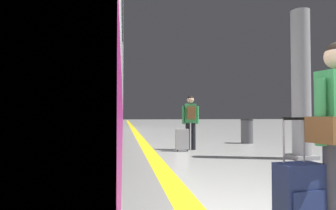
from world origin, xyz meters
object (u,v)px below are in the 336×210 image
object	(u,v)px
platform_pillar	(301,87)
high_speed_train	(76,69)
rolling_suitcase_foreground	(299,198)
passenger_near	(191,118)
suitcase_near	(182,139)
waste_bin	(247,131)

from	to	relation	value
platform_pillar	high_speed_train	bearing A→B (deg)	151.84
rolling_suitcase_foreground	passenger_near	world-z (taller)	passenger_near
high_speed_train	passenger_near	xyz separation A→B (m)	(3.49, -0.90, -1.53)
suitcase_near	waste_bin	xyz separation A→B (m)	(2.84, 1.91, 0.11)
high_speed_train	suitcase_near	size ratio (longest dim) A/B	50.50
suitcase_near	platform_pillar	bearing A→B (deg)	-36.54
rolling_suitcase_foreground	passenger_near	size ratio (longest dim) A/B	0.64
high_speed_train	rolling_suitcase_foreground	world-z (taller)	high_speed_train
passenger_near	suitcase_near	world-z (taller)	passenger_near
rolling_suitcase_foreground	suitcase_near	world-z (taller)	rolling_suitcase_foreground
high_speed_train	passenger_near	world-z (taller)	high_speed_train
platform_pillar	passenger_near	bearing A→B (deg)	135.90
passenger_near	high_speed_train	bearing A→B (deg)	165.52
high_speed_train	waste_bin	size ratio (longest dim) A/B	35.58
rolling_suitcase_foreground	suitcase_near	xyz separation A→B (m)	(0.22, 6.06, -0.01)
suitcase_near	rolling_suitcase_foreground	bearing A→B (deg)	-92.08
passenger_near	platform_pillar	distance (m)	3.20
suitcase_near	platform_pillar	xyz separation A→B (m)	(2.55, -1.89, 1.38)
rolling_suitcase_foreground	waste_bin	xyz separation A→B (m)	(3.06, 7.97, 0.10)
high_speed_train	passenger_near	bearing A→B (deg)	-14.48
high_speed_train	platform_pillar	size ratio (longest dim) A/B	8.99
platform_pillar	waste_bin	size ratio (longest dim) A/B	3.96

